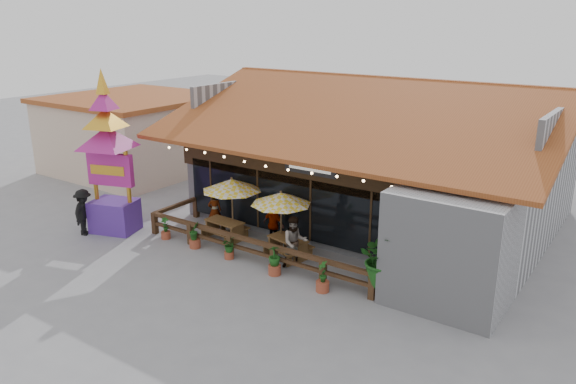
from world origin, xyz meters
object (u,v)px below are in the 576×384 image
Objects in this scene: umbrella_left at (232,185)px; picnic_table_right at (288,244)px; thai_sign_tower at (108,142)px; umbrella_right at (281,199)px; pedestrian at (84,212)px; picnic_table_left at (225,227)px; tropical_plant at (384,260)px.

umbrella_left is 3.36m from picnic_table_right.
umbrella_left is 0.43× the size of thai_sign_tower.
thai_sign_tower reaches higher than umbrella_right.
umbrella_left is at bearing -85.61° from pedestrian.
thai_sign_tower reaches higher than picnic_table_left.
pedestrian is at bearing -170.63° from tropical_plant.
picnic_table_right is 4.35m from tropical_plant.
umbrella_right reaches higher than pedestrian.
thai_sign_tower is at bearing -174.77° from tropical_plant.
thai_sign_tower is 3.24× the size of tropical_plant.
umbrella_right is 7.39m from thai_sign_tower.
tropical_plant is (4.68, -1.07, -0.85)m from umbrella_right.
picnic_table_right is (0.48, -0.25, -1.60)m from umbrella_right.
tropical_plant is (4.20, -0.83, 0.76)m from picnic_table_right.
picnic_table_left is 0.75× the size of tropical_plant.
umbrella_right is 1.69m from picnic_table_right.
picnic_table_right is (3.08, -0.03, -0.01)m from picnic_table_left.
tropical_plant reaches higher than picnic_table_left.
umbrella_left reaches higher than picnic_table_left.
pedestrian is at bearing -125.21° from thai_sign_tower.
tropical_plant is (11.55, 1.06, -2.50)m from thai_sign_tower.
picnic_table_left reaches higher than picnic_table_right.
umbrella_left is 6.16m from pedestrian.
umbrella_left is at bearing 26.15° from thai_sign_tower.
tropical_plant reaches higher than picnic_table_right.
pedestrian is (-8.03, -2.84, 0.46)m from picnic_table_right.
thai_sign_tower is (-4.27, -1.91, 3.24)m from picnic_table_left.
picnic_table_right is at bearing -0.55° from picnic_table_left.
thai_sign_tower is at bearing -155.88° from picnic_table_left.
tropical_plant reaches higher than pedestrian.
thai_sign_tower reaches higher than umbrella_left.
umbrella_right reaches higher than picnic_table_left.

